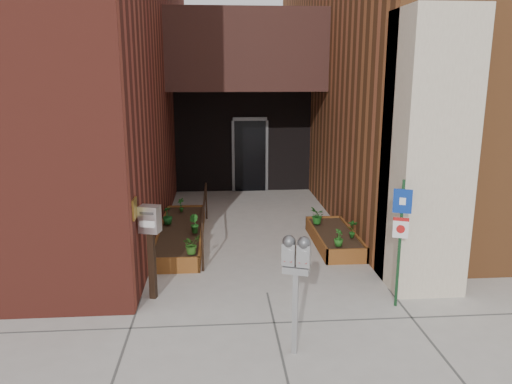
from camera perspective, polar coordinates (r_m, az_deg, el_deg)
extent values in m
plane|color=#9E9991|center=(8.18, 1.28, -11.45)|extent=(80.00, 80.00, 0.00)
cube|color=maroon|center=(15.11, -26.08, 18.03)|extent=(8.00, 14.60, 10.00)
cube|color=brown|center=(16.10, 21.50, 18.07)|extent=(8.00, 13.70, 10.00)
cube|color=#C0AD93|center=(8.36, 18.94, 4.18)|extent=(1.10, 1.20, 4.40)
cube|color=#321B16|center=(13.42, -1.25, 15.78)|extent=(4.20, 2.00, 2.00)
cube|color=black|center=(14.93, -1.51, 5.92)|extent=(4.00, 0.30, 3.00)
cube|color=black|center=(14.83, -0.69, 4.11)|extent=(0.90, 0.06, 2.10)
cube|color=#B79338|center=(7.54, -13.73, -1.86)|extent=(0.04, 0.30, 0.30)
cube|color=brown|center=(8.96, -9.32, -8.29)|extent=(0.90, 0.04, 0.30)
cube|color=brown|center=(12.33, -7.98, -2.20)|extent=(0.90, 0.04, 0.30)
cube|color=brown|center=(10.67, -10.85, -4.79)|extent=(0.04, 3.60, 0.30)
cube|color=brown|center=(10.61, -6.22, -4.73)|extent=(0.04, 3.60, 0.30)
cube|color=black|center=(10.64, -8.54, -4.87)|extent=(0.82, 3.52, 0.26)
cube|color=brown|center=(9.41, 10.42, -7.27)|extent=(0.80, 0.04, 0.30)
cube|color=brown|center=(11.40, 7.69, -3.49)|extent=(0.80, 0.04, 0.30)
cube|color=brown|center=(10.32, 6.86, -5.28)|extent=(0.04, 2.20, 0.30)
cube|color=brown|center=(10.49, 10.95, -5.12)|extent=(0.04, 2.20, 0.30)
cube|color=black|center=(10.40, 8.91, -5.30)|extent=(0.72, 2.12, 0.26)
cylinder|color=black|center=(8.90, -6.13, -6.28)|extent=(0.04, 0.04, 0.90)
cylinder|color=black|center=(12.06, -5.70, -1.02)|extent=(0.04, 0.04, 0.90)
cylinder|color=black|center=(10.36, -5.94, -0.97)|extent=(0.04, 3.30, 0.04)
cube|color=#9C9B9E|center=(6.37, 4.49, -13.69)|extent=(0.08, 0.08, 1.07)
cube|color=#9C9B9E|center=(6.13, 4.59, -8.87)|extent=(0.35, 0.23, 0.09)
cube|color=#9C9B9E|center=(6.08, 3.78, -7.10)|extent=(0.19, 0.16, 0.28)
sphere|color=#59595B|center=(6.02, 3.80, -5.67)|extent=(0.16, 0.16, 0.16)
cube|color=white|center=(6.02, 3.67, -7.09)|extent=(0.09, 0.04, 0.05)
cube|color=#B21414|center=(6.05, 3.66, -7.85)|extent=(0.09, 0.04, 0.03)
cube|color=#9C9B9E|center=(6.05, 5.48, -7.25)|extent=(0.19, 0.16, 0.28)
sphere|color=#59595B|center=(5.99, 5.51, -5.81)|extent=(0.16, 0.16, 0.16)
cube|color=white|center=(5.99, 5.38, -7.24)|extent=(0.09, 0.04, 0.05)
cube|color=#B21414|center=(6.02, 5.37, -8.00)|extent=(0.09, 0.04, 0.03)
cube|color=#13361B|center=(7.69, 16.09, -5.79)|extent=(0.06, 0.06, 1.96)
cube|color=navy|center=(7.48, 16.41, -1.02)|extent=(0.25, 0.12, 0.36)
cube|color=white|center=(7.47, 16.41, -1.02)|extent=(0.09, 0.04, 0.11)
cube|color=white|center=(7.58, 16.21, -3.95)|extent=(0.21, 0.10, 0.31)
cube|color=#B21414|center=(7.54, 16.28, -3.02)|extent=(0.21, 0.09, 0.05)
cylinder|color=#B21414|center=(7.58, 16.20, -4.10)|extent=(0.12, 0.06, 0.12)
cube|color=black|center=(7.96, -11.78, -8.18)|extent=(0.12, 0.12, 1.09)
cube|color=silver|center=(7.72, -12.04, -3.04)|extent=(0.34, 0.29, 0.42)
cube|color=#59595B|center=(7.59, -12.41, -2.41)|extent=(0.21, 0.07, 0.04)
cube|color=white|center=(7.64, -12.35, -3.63)|extent=(0.23, 0.07, 0.10)
imported|color=#2B5D1A|center=(9.00, -7.39, -5.93)|extent=(0.45, 0.45, 0.35)
imported|color=#1B5317|center=(10.14, -7.10, -3.63)|extent=(0.29, 0.29, 0.37)
imported|color=#17531C|center=(10.81, -10.10, -2.64)|extent=(0.30, 0.30, 0.38)
imported|color=#185317|center=(11.72, -8.57, -1.47)|extent=(0.24, 0.24, 0.32)
imported|color=#215E1B|center=(9.44, 9.44, -5.16)|extent=(0.25, 0.25, 0.32)
imported|color=#195518|center=(9.94, 10.99, -4.14)|extent=(0.24, 0.24, 0.37)
imported|color=#195819|center=(10.73, 7.05, -2.68)|extent=(0.34, 0.34, 0.37)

